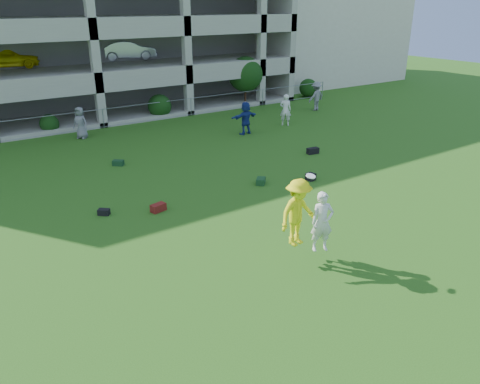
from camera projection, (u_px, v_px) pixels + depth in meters
ground at (321, 261)px, 13.86m from camera, size 100.00×100.00×0.00m
stucco_building at (299, 25)px, 45.38m from camera, size 16.00×14.00×10.00m
bystander_c at (80, 123)px, 25.99m from camera, size 0.97×1.02×1.76m
bystander_d at (246, 118)px, 26.80m from camera, size 1.76×0.64×1.87m
bystander_e at (286, 110)px, 28.70m from camera, size 0.84×0.80×1.93m
bystander_f at (316, 96)px, 32.67m from camera, size 1.35×0.87×1.98m
bag_red_a at (158, 208)px, 17.11m from camera, size 0.61×0.42×0.28m
bag_black_b at (104, 212)px, 16.82m from camera, size 0.47×0.45×0.22m
bag_green_c at (261, 181)px, 19.66m from camera, size 0.60×0.60×0.26m
crate_d at (311, 177)px, 20.08m from camera, size 0.40×0.40×0.30m
bag_black_e at (313, 151)px, 23.58m from camera, size 0.63×0.37×0.30m
bag_green_g at (118, 163)px, 21.89m from camera, size 0.57×0.56×0.25m
frisbee_contest at (303, 215)px, 13.29m from camera, size 1.81×1.04×2.47m
parking_garage at (53, 19)px, 32.80m from camera, size 30.00×14.00×12.00m
fence at (103, 118)px, 28.18m from camera, size 36.06×0.06×1.20m
shrub_row at (166, 94)px, 30.77m from camera, size 34.38×2.52×3.50m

